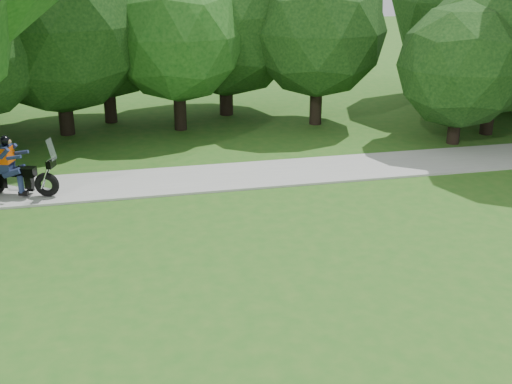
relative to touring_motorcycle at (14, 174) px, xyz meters
name	(u,v)px	position (x,y,z in m)	size (l,w,h in m)	color
ground	(458,317)	(8.13, -7.69, -0.63)	(100.00, 100.00, 0.00)	#275E1A
walkway	(317,170)	(8.13, 0.31, -0.60)	(60.00, 2.20, 0.06)	#969692
tree_line	(291,18)	(9.08, 6.74, 2.99)	(39.76, 12.45, 7.74)	black
touring_motorcycle	(14,174)	(0.00, 0.00, 0.00)	(2.01, 1.08, 1.58)	black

